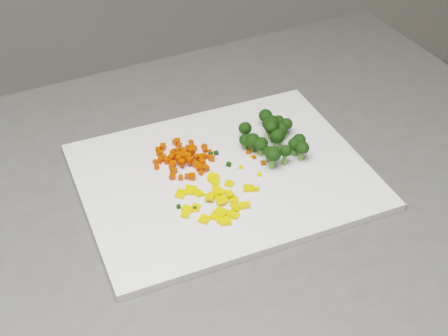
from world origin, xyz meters
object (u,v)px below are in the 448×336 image
object	(u,v)px
cutting_board	(224,176)
broccoli_pile	(274,132)
pepper_pile	(216,194)
carrot_pile	(183,154)

from	to	relation	value
cutting_board	broccoli_pile	size ratio (longest dim) A/B	3.75
cutting_board	broccoli_pile	bearing A→B (deg)	23.03
pepper_pile	carrot_pile	bearing A→B (deg)	102.73
cutting_board	carrot_pile	bearing A→B (deg)	136.87
carrot_pile	broccoli_pile	distance (m)	0.15
cutting_board	pepper_pile	distance (m)	0.06
carrot_pile	broccoli_pile	world-z (taller)	broccoli_pile
cutting_board	broccoli_pile	world-z (taller)	broccoli_pile
broccoli_pile	cutting_board	bearing A→B (deg)	-156.97
carrot_pile	pepper_pile	size ratio (longest dim) A/B	0.86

